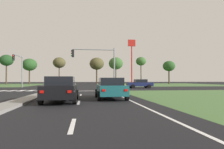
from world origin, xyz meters
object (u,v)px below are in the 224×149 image
at_px(car_navy_near, 140,84).
at_px(car_black_third, 61,89).
at_px(car_teal_fourth, 110,88).
at_px(traffic_signal_near_right, 98,61).
at_px(treeline_fourth, 97,64).
at_px(traffic_signal_far_left, 19,65).
at_px(treeline_seventh, 169,66).
at_px(treeline_fifth, 116,63).
at_px(treeline_near, 7,61).
at_px(treeline_second, 30,65).
at_px(treeline_sixth, 141,61).
at_px(car_silver_second, 57,82).
at_px(pedestrian_at_median, 67,80).
at_px(fastfood_pole_sign, 132,52).
at_px(treeline_third, 59,63).

xyz_separation_m(car_navy_near, car_black_third, (-10.65, -19.43, 0.05)).
bearing_deg(car_teal_fourth, car_navy_near, 67.84).
bearing_deg(traffic_signal_near_right, treeline_fourth, 86.85).
relative_size(traffic_signal_far_left, treeline_seventh, 0.75).
bearing_deg(treeline_fifth, car_teal_fourth, -99.41).
relative_size(car_teal_fourth, treeline_near, 0.50).
distance_m(traffic_signal_far_left, treeline_fifth, 35.72).
distance_m(traffic_signal_near_right, treeline_second, 41.23).
bearing_deg(treeline_seventh, treeline_sixth, 160.63).
bearing_deg(car_silver_second, treeline_fourth, -115.90).
relative_size(pedestrian_at_median, treeline_fifth, 0.21).
bearing_deg(treeline_seventh, treeline_second, -179.84).
height_order(traffic_signal_far_left, fastfood_pole_sign, fastfood_pole_sign).
bearing_deg(car_navy_near, traffic_signal_near_right, 133.86).
height_order(car_silver_second, treeline_fifth, treeline_fifth).
bearing_deg(traffic_signal_near_right, treeline_near, 124.08).
bearing_deg(treeline_seventh, treeline_fourth, 172.72).
bearing_deg(car_silver_second, fastfood_pole_sign, -173.44).
distance_m(car_teal_fourth, treeline_fifth, 51.51).
height_order(treeline_fifth, treeline_sixth, treeline_sixth).
xyz_separation_m(traffic_signal_far_left, treeline_third, (3.02, 30.43, 3.06)).
xyz_separation_m(car_silver_second, treeline_near, (-16.54, 16.47, 6.21)).
distance_m(car_navy_near, treeline_seventh, 35.48).
bearing_deg(fastfood_pole_sign, pedestrian_at_median, -162.94).
relative_size(treeline_third, treeline_seventh, 1.15).
relative_size(car_black_third, pedestrian_at_median, 2.50).
height_order(car_silver_second, car_black_third, car_silver_second).
bearing_deg(car_navy_near, treeline_third, 26.92).
height_order(treeline_second, treeline_third, treeline_third).
relative_size(pedestrian_at_median, treeline_fourth, 0.21).
distance_m(car_navy_near, treeline_third, 39.40).
bearing_deg(treeline_fourth, car_teal_fourth, -92.27).
bearing_deg(treeline_third, treeline_seventh, -7.62).
height_order(pedestrian_at_median, treeline_third, treeline_third).
bearing_deg(treeline_seventh, pedestrian_at_median, -147.24).
height_order(car_silver_second, treeline_fourth, treeline_fourth).
height_order(car_teal_fourth, treeline_fifth, treeline_fifth).
relative_size(car_silver_second, treeline_fifth, 0.52).
bearing_deg(traffic_signal_near_right, car_teal_fourth, -89.01).
height_order(treeline_third, treeline_seventh, treeline_third).
distance_m(car_teal_fourth, fastfood_pole_sign, 34.38).
bearing_deg(fastfood_pole_sign, car_silver_second, -173.44).
height_order(car_silver_second, pedestrian_at_median, pedestrian_at_median).
bearing_deg(treeline_fifth, car_navy_near, -91.84).
distance_m(car_silver_second, treeline_second, 20.93).
height_order(car_teal_fourth, treeline_near, treeline_near).
relative_size(car_navy_near, treeline_second, 0.55).
bearing_deg(car_black_third, treeline_sixth, 68.68).
bearing_deg(treeline_near, car_teal_fourth, -62.31).
height_order(car_navy_near, fastfood_pole_sign, fastfood_pole_sign).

